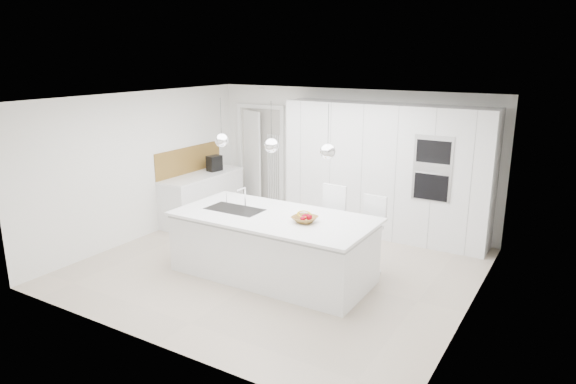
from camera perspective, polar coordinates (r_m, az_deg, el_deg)
The scene contains 27 objects.
floor at distance 7.79m, azimuth -1.15°, elevation -8.33°, with size 5.50×5.50×0.00m, color #BCAA95.
wall_back at distance 9.54m, azimuth 6.85°, elevation 3.81°, with size 5.50×5.50×0.00m, color white.
wall_left at distance 9.12m, azimuth -16.01°, elevation 2.81°, with size 5.00×5.00×0.00m, color white.
ceiling at distance 7.18m, azimuth -1.26°, elevation 10.32°, with size 5.50×5.50×0.00m, color white.
tall_cabinets at distance 8.99m, azimuth 10.68°, elevation 2.32°, with size 3.60×0.60×2.30m, color white.
oven_stack at distance 8.40m, azimuth 15.75°, elevation 2.51°, with size 0.62×0.04×1.05m, color #A5A5A8, non-canonical shape.
doorway_frame at distance 10.49m, azimuth -3.02°, elevation 3.67°, with size 1.11×0.08×2.13m, color white, non-canonical shape.
hallway_door at distance 10.60m, azimuth -4.29°, elevation 3.65°, with size 0.82×0.04×2.00m, color white.
radiator at distance 10.35m, azimuth -1.57°, elevation 2.53°, with size 0.32×0.04×1.40m, color white, non-canonical shape.
left_base_cabinets at distance 9.94m, azimuth -9.46°, elevation -0.69°, with size 0.60×1.80×0.86m, color white.
left_worktop at distance 9.83m, azimuth -9.57°, elevation 1.84°, with size 0.62×1.82×0.04m, color white.
oak_backsplash at distance 9.96m, azimuth -10.91°, elevation 3.54°, with size 0.02×1.80×0.50m, color olive.
island_base at distance 7.34m, azimuth -1.76°, elevation -6.21°, with size 2.80×1.20×0.86m, color white.
island_worktop at distance 7.23m, azimuth -1.57°, elevation -2.76°, with size 2.84×1.40×0.04m, color white.
island_sink at distance 7.57m, azimuth -5.93°, elevation -2.50°, with size 0.84×0.44×0.18m, color #3F3F42, non-canonical shape.
island_tap at distance 7.63m, azimuth -4.77°, elevation -0.53°, with size 0.02×0.02×0.30m, color white.
pendant_left at distance 7.44m, azimuth -7.39°, elevation 5.71°, with size 0.20×0.20×0.20m, color white.
pendant_mid at distance 6.95m, azimuth -1.85°, elevation 5.17°, with size 0.20×0.20×0.20m, color white.
pendant_right at distance 6.53m, azimuth 4.44°, elevation 4.50°, with size 0.20×0.20×0.20m, color white.
fruit_bowl at distance 6.93m, azimuth 1.86°, elevation -3.04°, with size 0.33×0.33×0.08m, color olive.
espresso_machine at distance 10.06m, azimuth -8.18°, elevation 3.18°, with size 0.18×0.28×0.30m, color black.
bar_stool_left at distance 7.69m, azimuth 4.63°, elevation -3.89°, with size 0.40×0.55×1.20m, color white, non-canonical shape.
bar_stool_right at distance 7.49m, azimuth 9.11°, elevation -4.88°, with size 0.37×0.52×1.13m, color white, non-canonical shape.
apple_a at distance 6.92m, azimuth 2.35°, elevation -2.78°, with size 0.09×0.09×0.09m, color #A30117.
apple_b at distance 6.95m, azimuth 1.87°, elevation -2.75°, with size 0.08×0.08×0.08m, color #A30117.
apple_c at distance 6.88m, azimuth 1.66°, elevation -2.97°, with size 0.07×0.07×0.07m, color #A30117.
banana_bunch at distance 6.92m, azimuth 1.79°, elevation -2.47°, with size 0.20×0.20×0.03m, color yellow.
Camera 1 is at (3.82, -6.05, 3.09)m, focal length 32.00 mm.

